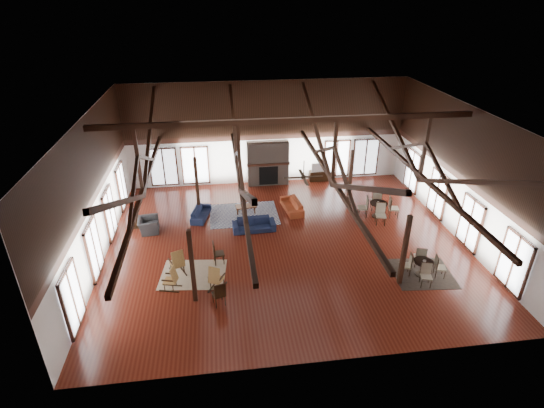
{
  "coord_description": "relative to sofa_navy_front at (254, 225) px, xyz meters",
  "views": [
    {
      "loc": [
        -2.8,
        -16.29,
        10.48
      ],
      "look_at": [
        -0.51,
        1.0,
        1.54
      ],
      "focal_mm": 28.0,
      "sensor_mm": 36.0,
      "label": 1
    }
  ],
  "objects": [
    {
      "name": "cup_near",
      "position": [
        6.42,
        -4.55,
        0.43
      ],
      "size": [
        0.12,
        0.12,
        0.1
      ],
      "primitive_type": "imported",
      "rotation": [
        0.0,
        0.0,
        -0.01
      ],
      "color": "#B2B2B2",
      "rests_on": "cafe_table_near"
    },
    {
      "name": "television",
      "position": [
        4.44,
        5.4,
        0.57
      ],
      "size": [
        0.98,
        0.2,
        0.56
      ],
      "primitive_type": "imported",
      "rotation": [
        0.0,
        0.0,
        0.07
      ],
      "color": "#B2B2B2",
      "rests_on": "tv_console"
    },
    {
      "name": "side_table_lamp",
      "position": [
        -5.77,
        1.07,
        0.11
      ],
      "size": [
        0.43,
        0.43,
        1.09
      ],
      "color": "black",
      "rests_on": "floor"
    },
    {
      "name": "sofa_orange",
      "position": [
        2.16,
        1.78,
        -0.01
      ],
      "size": [
        2.05,
        1.0,
        0.58
      ],
      "primitive_type": "imported",
      "rotation": [
        0.0,
        0.0,
        -1.45
      ],
      "color": "#94391C",
      "rests_on": "floor"
    },
    {
      "name": "rug_tan",
      "position": [
        -2.8,
        -3.21,
        -0.29
      ],
      "size": [
        2.81,
        2.32,
        0.01
      ],
      "primitive_type": "cube",
      "rotation": [
        0.0,
        0.0,
        -0.11
      ],
      "color": "tan",
      "rests_on": "floor"
    },
    {
      "name": "post_grid",
      "position": [
        1.34,
        -1.35,
        1.23
      ],
      "size": [
        8.16,
        7.16,
        3.05
      ],
      "color": "black",
      "rests_on": "floor"
    },
    {
      "name": "cup_far",
      "position": [
        6.32,
        0.45,
        0.53
      ],
      "size": [
        0.13,
        0.13,
        0.1
      ],
      "primitive_type": "imported",
      "rotation": [
        0.0,
        0.0,
        0.04
      ],
      "color": "#B2B2B2",
      "rests_on": "cafe_table_far"
    },
    {
      "name": "sofa_navy_left",
      "position": [
        -2.56,
        1.61,
        -0.04
      ],
      "size": [
        1.87,
        1.07,
        0.51
      ],
      "primitive_type": "imported",
      "rotation": [
        0.0,
        0.0,
        1.34
      ],
      "color": "#141C38",
      "rests_on": "floor"
    },
    {
      "name": "ceiling",
      "position": [
        1.34,
        -1.35,
        5.7
      ],
      "size": [
        16.0,
        14.0,
        0.02
      ],
      "primitive_type": "cube",
      "color": "black",
      "rests_on": "wall_back"
    },
    {
      "name": "wall_right",
      "position": [
        9.34,
        -1.35,
        2.7
      ],
      "size": [
        0.02,
        14.0,
        6.0
      ],
      "primitive_type": "cube",
      "color": "silver",
      "rests_on": "floor"
    },
    {
      "name": "fireplace",
      "position": [
        1.34,
        5.32,
        0.99
      ],
      "size": [
        2.5,
        0.69,
        2.6
      ],
      "color": "#6B5C51",
      "rests_on": "floor"
    },
    {
      "name": "cafe_table_far",
      "position": [
        6.4,
        0.55,
        0.24
      ],
      "size": [
        2.11,
        2.11,
        1.08
      ],
      "rotation": [
        0.0,
        0.0,
        -0.19
      ],
      "color": "black",
      "rests_on": "floor"
    },
    {
      "name": "side_chair_b",
      "position": [
        -1.75,
        -5.27,
        0.3
      ],
      "size": [
        0.55,
        0.55,
        1.02
      ],
      "rotation": [
        0.0,
        0.0,
        0.32
      ],
      "color": "black",
      "rests_on": "floor"
    },
    {
      "name": "tv_console",
      "position": [
        4.46,
        5.4,
        -0.0
      ],
      "size": [
        1.18,
        0.44,
        0.59
      ],
      "primitive_type": "cube",
      "color": "black",
      "rests_on": "floor"
    },
    {
      "name": "side_chair_a",
      "position": [
        -1.82,
        -2.54,
        0.3
      ],
      "size": [
        0.48,
        0.48,
        1.03
      ],
      "rotation": [
        0.0,
        0.0,
        -1.46
      ],
      "color": "black",
      "rests_on": "floor"
    },
    {
      "name": "roof_truss",
      "position": [
        1.34,
        -1.35,
        3.73
      ],
      "size": [
        15.6,
        14.07,
        3.14
      ],
      "color": "black",
      "rests_on": "wall_back"
    },
    {
      "name": "rocking_chair_c",
      "position": [
        -3.55,
        -4.06,
        0.18
      ],
      "size": [
        0.87,
        0.6,
        1.02
      ],
      "rotation": [
        0.0,
        0.0,
        1.32
      ],
      "color": "#A4803E",
      "rests_on": "floor"
    },
    {
      "name": "rocking_chair_a",
      "position": [
        -3.39,
        -3.08,
        0.24
      ],
      "size": [
        0.79,
        0.99,
        1.14
      ],
      "rotation": [
        0.0,
        0.0,
        0.43
      ],
      "color": "#A4803E",
      "rests_on": "floor"
    },
    {
      "name": "wall_front",
      "position": [
        1.34,
        -8.35,
        2.7
      ],
      "size": [
        16.0,
        0.02,
        6.0
      ],
      "primitive_type": "cube",
      "color": "silver",
      "rests_on": "floor"
    },
    {
      "name": "vase",
      "position": [
        -0.36,
        1.9,
        0.21
      ],
      "size": [
        0.22,
        0.22,
        0.2
      ],
      "primitive_type": "imported",
      "rotation": [
        0.0,
        0.0,
        0.15
      ],
      "color": "#B2B2B2",
      "rests_on": "coffee_table"
    },
    {
      "name": "ceiling_fan",
      "position": [
        1.84,
        -2.35,
        3.43
      ],
      "size": [
        1.6,
        1.6,
        0.75
      ],
      "color": "black",
      "rests_on": "roof_truss"
    },
    {
      "name": "wall_left",
      "position": [
        -6.66,
        -1.35,
        2.7
      ],
      "size": [
        0.02,
        14.0,
        6.0
      ],
      "primitive_type": "cube",
      "color": "silver",
      "rests_on": "floor"
    },
    {
      "name": "coffee_table",
      "position": [
        -0.25,
        1.84,
        0.05
      ],
      "size": [
        1.11,
        0.64,
        0.4
      ],
      "rotation": [
        0.0,
        0.0,
        0.11
      ],
      "color": "brown",
      "rests_on": "floor"
    },
    {
      "name": "rocking_chair_b",
      "position": [
        -1.88,
        -4.3,
        0.2
      ],
      "size": [
        0.77,
        0.94,
        1.07
      ],
      "rotation": [
        0.0,
        0.0,
        -0.48
      ],
      "color": "#A4803E",
      "rests_on": "floor"
    },
    {
      "name": "sofa_navy_front",
      "position": [
        0.0,
        0.0,
        0.0
      ],
      "size": [
        2.08,
        0.88,
        0.6
      ],
      "primitive_type": "imported",
      "rotation": [
        0.0,
        0.0,
        0.04
      ],
      "color": "#131B36",
      "rests_on": "floor"
    },
    {
      "name": "armchair",
      "position": [
        -5.01,
        0.55,
        0.04
      ],
      "size": [
        1.12,
        1.0,
        0.68
      ],
      "primitive_type": "imported",
      "rotation": [
        0.0,
        0.0,
        1.65
      ],
      "color": "#252527",
      "rests_on": "floor"
    },
    {
      "name": "wall_back",
      "position": [
        1.34,
        5.65,
        2.7
      ],
      "size": [
        16.0,
        0.02,
        6.0
      ],
      "primitive_type": "cube",
      "color": "silver",
      "rests_on": "floor"
    },
    {
      "name": "rug_dark",
      "position": [
        6.53,
        -4.39,
        -0.29
      ],
      "size": [
        2.54,
        2.35,
        0.01
      ],
      "primitive_type": "cube",
      "rotation": [
        0.0,
        0.0,
        -0.09
      ],
      "color": "black",
      "rests_on": "floor"
    },
    {
      "name": "rug_navy",
      "position": [
        -0.37,
        1.65,
        -0.29
      ],
      "size": [
        3.5,
        2.63,
        0.01
      ],
      "primitive_type": "cube",
      "rotation": [
        0.0,
        0.0,
        0.01
      ],
      "color": "#171B42",
      "rests_on": "floor"
    },
    {
      "name": "floor",
      "position": [
        1.34,
        -1.35,
        -0.3
      ],
      "size": [
        16.0,
        16.0,
        0.0
      ],
      "primitive_type": "plane",
      "color": "#5A1F13",
      "rests_on": "ground"
    },
    {
      "name": "cafe_table_near",
      "position": [
        6.43,
        -4.48,
        0.17
      ],
      "size": [
        1.85,
        1.85,
        0.95
      ],
      "rotation": [
        0.0,
        0.0,
        -0.25
      ],
      "color": "black",
      "rests_on": "floor"
    }
  ]
}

